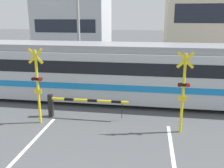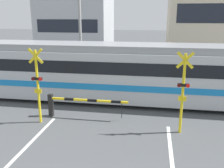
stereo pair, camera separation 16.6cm
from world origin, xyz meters
name	(u,v)px [view 1 (the left image)]	position (x,y,z in m)	size (l,w,h in m)	color
rail_track_near	(116,104)	(0.00, 9.62, 0.04)	(50.00, 0.10, 0.08)	#6B6051
rail_track_far	(120,96)	(0.00, 11.06, 0.04)	(50.00, 0.10, 0.08)	#6B6051
commuter_train	(130,71)	(0.67, 10.34, 1.73)	(17.21, 2.81, 3.23)	#B7BCC1
crossing_barrier_near	(70,103)	(-1.91, 7.54, 0.73)	(3.83, 0.20, 1.10)	black
crossing_barrier_far	(152,77)	(1.91, 13.45, 0.73)	(3.83, 0.20, 1.10)	black
crossing_signal_left	(38,83)	(-3.09, 6.77, 1.87)	(0.68, 0.15, 3.39)	yellow
crossing_signal_right	(183,89)	(3.09, 6.77, 1.87)	(0.68, 0.15, 3.39)	yellow
pedestrian	(117,64)	(-0.82, 15.89, 1.04)	(0.38, 0.23, 1.79)	#33384C
building_left_of_street	(74,28)	(-7.12, 25.35, 3.32)	(7.75, 6.45, 6.64)	#B2B7BC
building_right_of_street	(202,18)	(6.96, 25.35, 4.44)	(7.43, 6.45, 8.89)	beige
utility_pole_streetside	(78,27)	(-3.84, 15.95, 3.85)	(0.22, 0.22, 7.71)	gray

